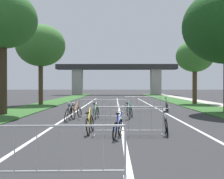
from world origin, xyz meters
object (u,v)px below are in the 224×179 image
Objects in this scene: crowd_barrier_third at (103,110)px; bicycle_green_6 at (96,112)px; crowd_barrier_nearest at (59,153)px; bicycle_silver_0 at (167,106)px; bicycle_black_3 at (69,113)px; crowd_barrier_fourth at (142,104)px; tree_left_oak_near at (3,20)px; bicycle_yellow_7 at (90,124)px; bicycle_white_4 at (166,124)px; bicycle_teal_5 at (130,112)px; crowd_barrier_second at (129,121)px; tree_right_maple_mid at (195,57)px; bicycle_orange_2 at (76,112)px; tree_left_oak_mid at (41,46)px; bicycle_blue_1 at (118,128)px.

bicycle_green_6 is at bearing 136.83° from crowd_barrier_third.
crowd_barrier_third is (0.39, 9.99, 0.00)m from crowd_barrier_nearest.
bicycle_black_3 is (-5.97, -5.21, -0.00)m from bicycle_silver_0.
crowd_barrier_fourth is 1.46× the size of bicycle_black_3.
bicycle_yellow_7 is (5.96, -6.92, -5.48)m from tree_left_oak_near.
bicycle_white_4 is 0.97× the size of bicycle_teal_5.
crowd_barrier_second is at bearing -67.97° from bicycle_green_6.
tree_right_maple_mid reaches higher than crowd_barrier_fourth.
bicycle_black_3 is at bearing -150.53° from bicycle_teal_5.
crowd_barrier_third is 1.54m from bicycle_orange_2.
tree_left_oak_near reaches higher than bicycle_black_3.
tree_left_oak_mid is 4.36× the size of bicycle_black_3.
crowd_barrier_nearest is 15.28m from crowd_barrier_fourth.
crowd_barrier_second is at bearing -14.87° from bicycle_yellow_7.
bicycle_yellow_7 is at bearing -69.74° from tree_left_oak_mid.
crowd_barrier_second is 1.49× the size of bicycle_teal_5.
bicycle_yellow_7 is at bearing -63.16° from bicycle_orange_2.
crowd_barrier_second is at bearing -50.85° from bicycle_orange_2.
crowd_barrier_third is at bearing -150.33° from bicycle_teal_5.
tree_right_maple_mid is (15.00, 1.21, -0.92)m from tree_left_oak_mid.
crowd_barrier_nearest is at bearing -107.04° from crowd_barrier_second.
crowd_barrier_fourth is (2.59, 5.00, 0.00)m from crowd_barrier_third.
crowd_barrier_fourth is 9.94m from bicycle_yellow_7.
tree_left_oak_mid is at bearing 117.92° from crowd_barrier_third.
bicycle_green_6 is at bearing 127.41° from bicycle_white_4.
bicycle_black_3 is 1.64m from bicycle_green_6.
bicycle_yellow_7 is (1.44, -3.95, -0.02)m from bicycle_black_3.
tree_left_oak_mid reaches higher than bicycle_white_4.
tree_left_oak_mid is 19.75m from bicycle_blue_1.
bicycle_orange_2 is 0.89× the size of bicycle_black_3.
bicycle_silver_0 is at bearing 82.15° from bicycle_blue_1.
crowd_barrier_third is at bearing -2.32° from bicycle_orange_2.
tree_left_oak_mid reaches higher than bicycle_black_3.
bicycle_teal_5 is (0.71, 5.96, 0.03)m from bicycle_blue_1.
bicycle_blue_1 is 0.93× the size of bicycle_green_6.
bicycle_silver_0 is 7.93m from bicycle_black_3.
crowd_barrier_nearest is 1.00× the size of crowd_barrier_second.
crowd_barrier_third is 5.29m from bicycle_white_4.
tree_right_maple_mid is 25.36m from crowd_barrier_nearest.
crowd_barrier_third reaches higher than bicycle_white_4.
tree_left_oak_mid is 14.28m from bicycle_green_6.
bicycle_white_4 is (8.99, -16.78, -5.27)m from tree_left_oak_mid.
crowd_barrier_fourth is at bearing 54.17° from bicycle_black_3.
bicycle_silver_0 is at bearing 49.83° from bicycle_orange_2.
crowd_barrier_second is at bearing -82.29° from bicycle_teal_5.
crowd_barrier_nearest is at bearing -111.75° from bicycle_white_4.
bicycle_black_3 reaches higher than bicycle_green_6.
crowd_barrier_second is (1.53, 5.00, 0.00)m from crowd_barrier_nearest.
tree_left_oak_near reaches higher than bicycle_teal_5.
bicycle_blue_1 is 0.91× the size of bicycle_black_3.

